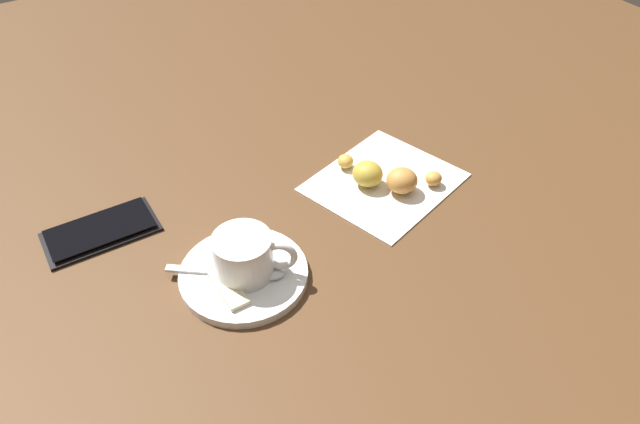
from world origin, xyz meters
The scene contains 8 objects.
ground_plane centered at (0.00, 0.00, 0.00)m, with size 1.80×1.80×0.00m, color #51341D.
saucer centered at (0.10, 0.03, 0.01)m, with size 0.14×0.14×0.01m, color white.
espresso_cup centered at (0.10, 0.03, 0.04)m, with size 0.08×0.07×0.05m.
teaspoon centered at (0.11, 0.04, 0.01)m, with size 0.11×0.09×0.01m.
sugar_packet centered at (0.13, 0.04, 0.01)m, with size 0.07×0.02×0.01m, color beige.
napkin centered at (-0.13, -0.02, 0.00)m, with size 0.18×0.16×0.00m, color silver.
croissant centered at (-0.12, -0.01, 0.02)m, with size 0.11×0.12×0.03m.
cell_phone centered at (0.22, -0.13, 0.00)m, with size 0.14×0.07×0.01m.
Camera 1 is at (0.28, 0.46, 0.51)m, focal length 34.16 mm.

